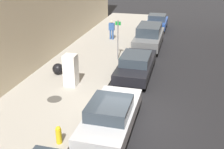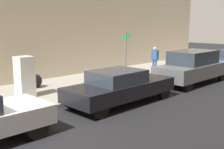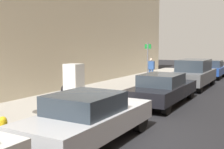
% 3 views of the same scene
% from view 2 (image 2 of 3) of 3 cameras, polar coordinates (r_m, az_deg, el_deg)
% --- Properties ---
extents(ground_plane, '(80.00, 80.00, 0.00)m').
position_cam_2_polar(ground_plane, '(8.40, -19.36, -12.40)').
color(ground_plane, black).
extents(discarded_refrigerator, '(0.66, 0.65, 1.69)m').
position_cam_2_polar(discarded_refrigerator, '(12.00, -17.32, -0.49)').
color(discarded_refrigerator, white).
rests_on(discarded_refrigerator, sidewalk_slab).
extents(street_sign_post, '(0.36, 0.07, 2.59)m').
position_cam_2_polar(street_sign_post, '(13.50, 2.80, 3.72)').
color(street_sign_post, slate).
rests_on(street_sign_post, sidewalk_slab).
extents(trash_bag, '(0.64, 0.64, 0.64)m').
position_cam_2_polar(trash_bag, '(13.79, -15.32, -1.26)').
color(trash_bag, black).
rests_on(trash_bag, sidewalk_slab).
extents(pedestrian_walking_far, '(0.45, 0.22, 1.56)m').
position_cam_2_polar(pedestrian_walking_far, '(17.96, 8.68, 3.44)').
color(pedestrian_walking_far, '#2D5193').
rests_on(pedestrian_walking_far, sidewalk_slab).
extents(parked_sedan_dark, '(1.80, 4.80, 1.38)m').
position_cam_2_polar(parked_sedan_dark, '(11.12, 1.69, -2.43)').
color(parked_sedan_dark, black).
rests_on(parked_sedan_dark, ground).
extents(parked_suv_gray, '(1.87, 4.84, 1.75)m').
position_cam_2_polar(parked_suv_gray, '(15.55, 16.07, 1.56)').
color(parked_suv_gray, slate).
rests_on(parked_suv_gray, ground).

